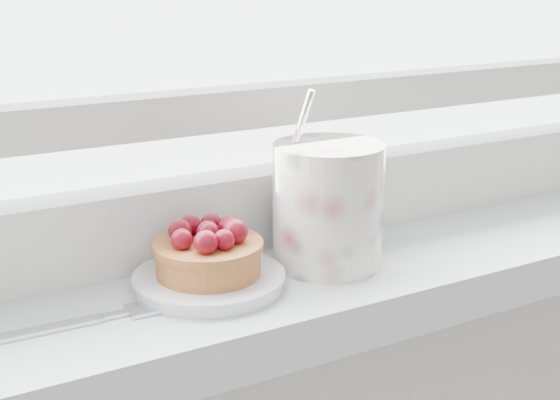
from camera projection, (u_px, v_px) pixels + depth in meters
saucer at (209, 280)px, 0.63m from camera, size 0.12×0.12×0.01m
raspberry_tart at (208, 251)px, 0.62m from camera, size 0.09×0.09×0.05m
floral_mug at (330, 201)px, 0.67m from camera, size 0.15×0.12×0.15m
fork at (79, 322)px, 0.57m from camera, size 0.20×0.03×0.00m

